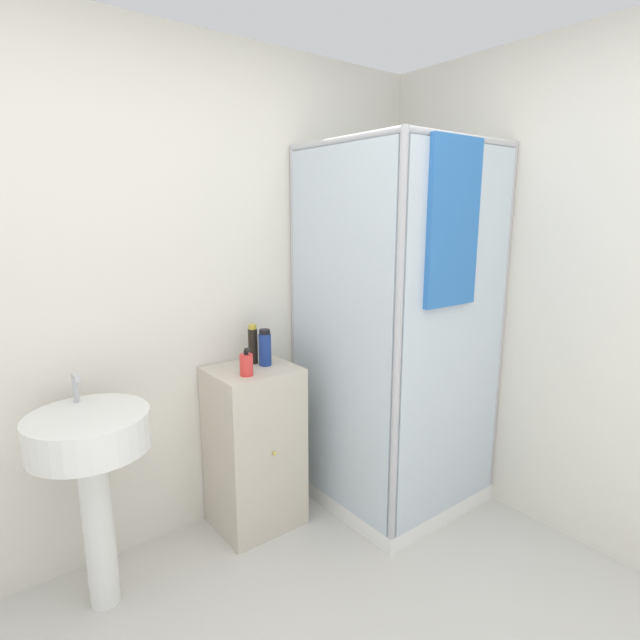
{
  "coord_description": "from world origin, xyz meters",
  "views": [
    {
      "loc": [
        -0.77,
        -0.67,
        1.66
      ],
      "look_at": [
        0.63,
        1.15,
        1.16
      ],
      "focal_mm": 28.0,
      "sensor_mm": 36.0,
      "label": 1
    }
  ],
  "objects_px": {
    "soap_dispenser": "(246,364)",
    "shampoo_bottle_blue": "(265,348)",
    "sink": "(91,456)",
    "shampoo_bottle_tall_black": "(253,345)"
  },
  "relations": [
    {
      "from": "sink",
      "to": "shampoo_bottle_blue",
      "type": "distance_m",
      "value": 0.95
    },
    {
      "from": "sink",
      "to": "soap_dispenser",
      "type": "xyz_separation_m",
      "value": [
        0.74,
        0.01,
        0.25
      ]
    },
    {
      "from": "shampoo_bottle_tall_black",
      "to": "soap_dispenser",
      "type": "bearing_deg",
      "value": -129.42
    },
    {
      "from": "soap_dispenser",
      "to": "shampoo_bottle_blue",
      "type": "xyz_separation_m",
      "value": [
        0.16,
        0.09,
        0.04
      ]
    },
    {
      "from": "shampoo_bottle_blue",
      "to": "shampoo_bottle_tall_black",
      "type": "bearing_deg",
      "value": 112.63
    },
    {
      "from": "sink",
      "to": "shampoo_bottle_tall_black",
      "type": "relative_size",
      "value": 4.79
    },
    {
      "from": "shampoo_bottle_tall_black",
      "to": "shampoo_bottle_blue",
      "type": "relative_size",
      "value": 1.09
    },
    {
      "from": "sink",
      "to": "shampoo_bottle_blue",
      "type": "height_order",
      "value": "shampoo_bottle_blue"
    },
    {
      "from": "sink",
      "to": "soap_dispenser",
      "type": "height_order",
      "value": "soap_dispenser"
    },
    {
      "from": "soap_dispenser",
      "to": "shampoo_bottle_blue",
      "type": "bearing_deg",
      "value": 28.67
    }
  ]
}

